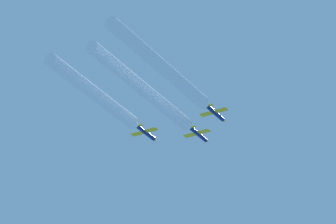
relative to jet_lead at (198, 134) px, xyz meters
The scene contains 6 objects.
jet_lead is the anchor object (origin of this frame).
jet_left_wingman 14.57m from the jet_lead, 133.65° to the right, with size 7.54×10.98×2.64m.
jet_right_wingman 14.70m from the jet_lead, 44.14° to the right, with size 7.54×10.98×2.64m.
smoke_trail_lead 28.34m from the jet_lead, 90.00° to the right, with size 3.31×46.60×3.31m.
smoke_trail_left_wingman 36.26m from the jet_lead, 106.01° to the right, with size 3.31×38.58×3.31m.
smoke_trail_right_wingman 38.93m from the jet_lead, 74.32° to the right, with size 3.31×44.43×3.31m.
Camera 1 is at (134.74, -242.07, 2.23)m, focal length 127.98 mm.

